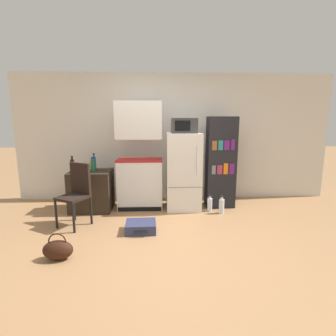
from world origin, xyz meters
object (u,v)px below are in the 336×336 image
bottle_blue_soda (94,163)px  bowl (82,172)px  chair (77,189)px  refrigerator (183,171)px  suitcase_large_flat (141,227)px  bottle_wine_dark (72,166)px  water_bottle_middle (210,204)px  microwave (184,126)px  side_table (92,190)px  bookshelf (221,162)px  water_bottle_front (222,206)px  handbag (58,250)px  bottle_green_tall (93,165)px  kitchen_hutch (140,160)px  bottle_milk_white (92,165)px

bottle_blue_soda → bowl: bottle_blue_soda is taller
bottle_blue_soda → chair: bearing=-98.1°
bottle_blue_soda → chair: size_ratio=0.32×
refrigerator → suitcase_large_flat: (-0.73, -1.03, -0.63)m
bottle_wine_dark → bowl: 0.21m
refrigerator → water_bottle_middle: (0.47, -0.19, -0.58)m
microwave → suitcase_large_flat: 1.93m
side_table → microwave: 2.06m
bookshelf → bottle_blue_soda: bookshelf is taller
water_bottle_front → handbag: bearing=-147.7°
bowl → water_bottle_middle: bearing=0.7°
bottle_green_tall → microwave: bearing=3.3°
chair → suitcase_large_flat: (1.01, -0.32, -0.50)m
bottle_wine_dark → bowl: (0.17, -0.05, -0.11)m
handbag → water_bottle_middle: bearing=36.7°
microwave → bottle_green_tall: bearing=-176.7°
refrigerator → bookshelf: bookshelf is taller
suitcase_large_flat → kitchen_hutch: bearing=92.1°
microwave → bottle_green_tall: size_ratio=1.70×
microwave → water_bottle_middle: 1.50m
bottle_blue_soda → bowl: (-0.16, -0.25, -0.11)m
side_table → kitchen_hutch: 1.04m
handbag → water_bottle_front: size_ratio=1.09×
side_table → bowl: (-0.10, -0.21, 0.38)m
microwave → bottle_blue_soda: size_ratio=1.44×
suitcase_large_flat → bowl: bearing=140.8°
bottle_wine_dark → water_bottle_front: (2.62, -0.14, -0.72)m
bottle_milk_white → water_bottle_middle: 2.29m
handbag → water_bottle_middle: handbag is taller
handbag → water_bottle_front: (2.33, 1.47, 0.01)m
bottle_milk_white → bottle_blue_soda: 0.11m
bookshelf → bottle_wine_dark: size_ratio=5.72×
water_bottle_front → water_bottle_middle: (-0.19, 0.12, -0.01)m
microwave → water_bottle_front: (0.66, -0.31, -1.40)m
kitchen_hutch → chair: (-0.93, -0.77, -0.33)m
bookshelf → handbag: bookshelf is taller
kitchen_hutch → bottle_milk_white: (-0.88, 0.05, -0.09)m
suitcase_large_flat → handbag: (-0.94, -0.76, 0.05)m
suitcase_large_flat → water_bottle_middle: (1.20, 0.83, 0.06)m
microwave → water_bottle_middle: microwave is taller
bottle_milk_white → bottle_wine_dark: size_ratio=0.71×
water_bottle_front → suitcase_large_flat: bearing=-152.8°
bottle_green_tall → suitcase_large_flat: bearing=-46.0°
bottle_green_tall → suitcase_large_flat: size_ratio=0.58×
side_table → refrigerator: 1.73m
kitchen_hutch → side_table: bearing=-174.7°
side_table → bookshelf: 2.46m
bottle_wine_dark → bottle_blue_soda: (0.33, 0.21, 0.01)m
side_table → suitcase_large_flat: size_ratio=1.60×
bottle_blue_soda → chair: bottle_blue_soda is taller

